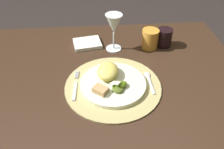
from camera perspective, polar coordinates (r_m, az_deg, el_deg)
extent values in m
cube|color=#382519|center=(0.94, -2.02, -2.58)|extent=(1.21, 0.97, 0.02)
cylinder|color=#332117|center=(1.58, -22.15, -3.37)|extent=(0.07, 0.07, 0.72)
cylinder|color=#392114|center=(1.60, 16.92, -1.44)|extent=(0.07, 0.07, 0.72)
cylinder|color=tan|center=(0.92, 0.24, -2.81)|extent=(0.38, 0.38, 0.01)
cylinder|color=#E8E9C8|center=(0.91, 0.25, -2.29)|extent=(0.26, 0.26, 0.02)
ellipsoid|color=#EAD25F|center=(0.92, -1.03, 0.85)|extent=(0.10, 0.12, 0.05)
ellipsoid|color=#4F6D14|center=(0.88, 1.92, -2.60)|extent=(0.07, 0.06, 0.02)
ellipsoid|color=#516136|center=(0.88, 1.26, -2.76)|extent=(0.04, 0.05, 0.02)
ellipsoid|color=#4B5B33|center=(0.88, 1.71, -2.88)|extent=(0.03, 0.06, 0.01)
ellipsoid|color=#4F6733|center=(0.87, 1.44, -3.29)|extent=(0.05, 0.05, 0.01)
ellipsoid|color=#4F601F|center=(0.87, 1.40, -3.46)|extent=(0.05, 0.06, 0.01)
cube|color=beige|center=(0.86, 1.31, -2.11)|extent=(0.03, 0.03, 0.01)
cube|color=beige|center=(0.86, 0.35, -2.14)|extent=(0.03, 0.03, 0.01)
cube|color=tan|center=(0.86, -2.83, -3.77)|extent=(0.07, 0.06, 0.02)
cube|color=silver|center=(0.90, -9.13, -3.97)|extent=(0.02, 0.10, 0.00)
cube|color=silver|center=(0.97, -8.97, -0.04)|extent=(0.00, 0.05, 0.00)
cube|color=silver|center=(0.97, -8.74, -0.04)|extent=(0.00, 0.05, 0.00)
cube|color=silver|center=(0.97, -8.50, -0.03)|extent=(0.00, 0.05, 0.00)
cube|color=silver|center=(0.97, -8.27, -0.02)|extent=(0.00, 0.05, 0.00)
cube|color=silver|center=(0.92, 9.53, -2.69)|extent=(0.01, 0.10, 0.00)
ellipsoid|color=silver|center=(0.97, 8.63, -0.11)|extent=(0.03, 0.04, 0.01)
cube|color=white|center=(1.16, -6.08, 7.57)|extent=(0.15, 0.13, 0.02)
cylinder|color=silver|center=(1.13, 0.41, 6.41)|extent=(0.07, 0.07, 0.00)
cylinder|color=silver|center=(1.11, 0.42, 8.30)|extent=(0.01, 0.01, 0.08)
cone|color=silver|center=(1.07, 0.44, 12.28)|extent=(0.08, 0.08, 0.09)
cylinder|color=gold|center=(1.13, 9.27, 8.58)|extent=(0.08, 0.08, 0.09)
cylinder|color=black|center=(1.16, 12.68, 8.83)|extent=(0.07, 0.07, 0.09)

